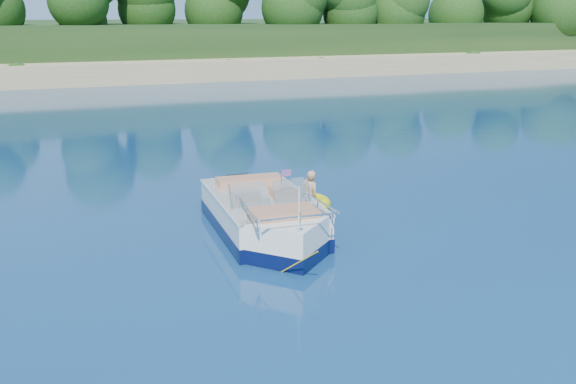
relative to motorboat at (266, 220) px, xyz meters
name	(u,v)px	position (x,y,z in m)	size (l,w,h in m)	color
ground	(340,242)	(1.36, -0.96, -0.37)	(160.00, 160.00, 0.00)	#091F44
shoreline	(89,50)	(1.36, 62.81, 0.61)	(170.00, 59.00, 6.00)	#997E59
treeline	(110,4)	(1.40, 40.05, 5.18)	(150.00, 7.12, 8.19)	black
motorboat	(266,220)	(0.00, 0.00, 0.00)	(2.24, 5.77, 1.92)	white
tow_tube	(306,204)	(1.71, 1.74, -0.28)	(1.29, 1.29, 0.34)	#E8DC01
boy	(308,207)	(1.76, 1.72, -0.37)	(0.50, 0.33, 1.38)	tan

